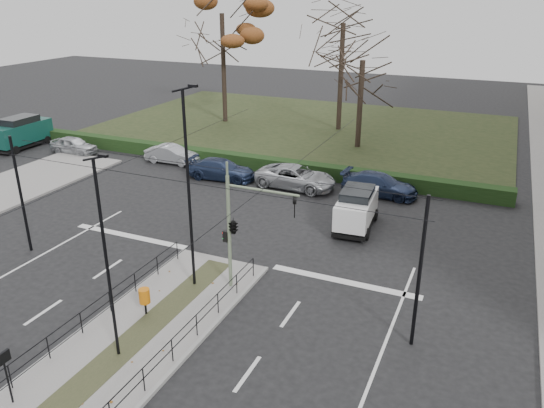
% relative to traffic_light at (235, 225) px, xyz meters
% --- Properties ---
extents(ground, '(140.00, 140.00, 0.00)m').
position_rel_traffic_light_xyz_m(ground, '(-1.80, -2.83, -3.14)').
color(ground, black).
rests_on(ground, ground).
extents(median_island, '(4.40, 15.00, 0.14)m').
position_rel_traffic_light_xyz_m(median_island, '(-1.80, -5.33, -3.07)').
color(median_island, slate).
rests_on(median_island, ground).
extents(park, '(38.00, 26.00, 0.10)m').
position_rel_traffic_light_xyz_m(park, '(-7.80, 29.17, -3.09)').
color(park, black).
rests_on(park, ground).
extents(hedge, '(38.00, 1.00, 1.00)m').
position_rel_traffic_light_xyz_m(hedge, '(-7.80, 15.77, -2.64)').
color(hedge, black).
rests_on(hedge, ground).
extents(median_railing, '(4.14, 13.24, 0.92)m').
position_rel_traffic_light_xyz_m(median_railing, '(-1.80, -5.43, -2.17)').
color(median_railing, black).
rests_on(median_railing, median_island).
extents(catenary, '(20.00, 34.00, 6.00)m').
position_rel_traffic_light_xyz_m(catenary, '(-1.80, -1.21, 0.28)').
color(catenary, black).
rests_on(catenary, ground).
extents(traffic_light, '(3.55, 1.97, 5.16)m').
position_rel_traffic_light_xyz_m(traffic_light, '(0.00, 0.00, 0.00)').
color(traffic_light, gray).
rests_on(traffic_light, median_island).
extents(litter_bin, '(0.45, 0.45, 1.15)m').
position_rel_traffic_light_xyz_m(litter_bin, '(-2.40, -3.38, -2.18)').
color(litter_bin, black).
rests_on(litter_bin, median_island).
extents(info_panel, '(0.11, 0.50, 1.91)m').
position_rel_traffic_light_xyz_m(info_panel, '(-3.31, -9.21, -1.50)').
color(info_panel, black).
rests_on(info_panel, median_island).
extents(streetlamp_median_near, '(0.63, 0.13, 7.56)m').
position_rel_traffic_light_xyz_m(streetlamp_median_near, '(-1.75, -5.90, 0.84)').
color(streetlamp_median_near, black).
rests_on(streetlamp_median_near, median_island).
extents(streetlamp_median_far, '(0.74, 0.15, 8.88)m').
position_rel_traffic_light_xyz_m(streetlamp_median_far, '(-1.83, -0.55, 1.51)').
color(streetlamp_median_far, black).
rests_on(streetlamp_median_far, median_island).
extents(parked_car_first, '(4.04, 1.64, 1.37)m').
position_rel_traffic_light_xyz_m(parked_car_first, '(-21.81, 13.52, -2.46)').
color(parked_car_first, '#AEB1B6').
rests_on(parked_car_first, ground).
extents(parked_car_second, '(4.22, 1.60, 1.37)m').
position_rel_traffic_light_xyz_m(parked_car_second, '(-13.06, 14.54, -2.46)').
color(parked_car_second, '#AEB1B6').
rests_on(parked_car_second, ground).
extents(parked_car_third, '(5.00, 2.37, 1.41)m').
position_rel_traffic_light_xyz_m(parked_car_third, '(-7.81, 12.82, -2.44)').
color(parked_car_third, '#202C4B').
rests_on(parked_car_third, ground).
extents(parked_car_fourth, '(5.50, 2.71, 1.50)m').
position_rel_traffic_light_xyz_m(parked_car_fourth, '(-2.39, 13.25, -2.39)').
color(parked_car_fourth, '#AEB1B6').
rests_on(parked_car_fourth, ground).
extents(white_van, '(2.21, 4.36, 2.30)m').
position_rel_traffic_light_xyz_m(white_van, '(3.04, 8.58, -1.94)').
color(white_van, white).
rests_on(white_van, ground).
extents(green_van, '(2.21, 5.31, 2.62)m').
position_rel_traffic_light_xyz_m(green_van, '(-27.00, 13.14, -1.79)').
color(green_van, '#0D3931').
rests_on(green_van, ground).
extents(rust_tree, '(9.17, 9.17, 13.47)m').
position_rel_traffic_light_xyz_m(rust_tree, '(-15.83, 28.21, 7.19)').
color(rust_tree, black).
rests_on(rust_tree, park).
extents(bare_tree_center, '(7.79, 7.79, 12.71)m').
position_rel_traffic_light_xyz_m(bare_tree_center, '(-4.45, 29.67, 5.83)').
color(bare_tree_center, black).
rests_on(bare_tree_center, park).
extents(bare_tree_near, '(6.05, 6.05, 9.41)m').
position_rel_traffic_light_xyz_m(bare_tree_near, '(-1.17, 24.48, 3.51)').
color(bare_tree_near, black).
rests_on(bare_tree_near, park).
extents(parked_car_fifth, '(5.04, 2.35, 1.42)m').
position_rel_traffic_light_xyz_m(parked_car_fifth, '(3.07, 14.17, -2.43)').
color(parked_car_fifth, '#202C4B').
rests_on(parked_car_fifth, ground).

